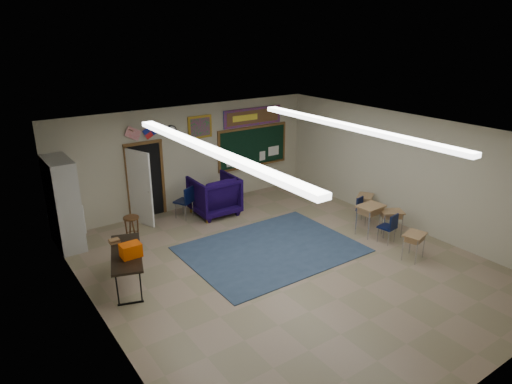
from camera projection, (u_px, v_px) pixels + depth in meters
floor at (285, 265)px, 10.27m from camera, size 9.00×9.00×0.00m
back_wall at (190, 157)px, 13.22m from camera, size 8.00×0.04×3.00m
front_wall at (490, 301)px, 6.29m from camera, size 8.00×0.04×3.00m
left_wall at (99, 253)px, 7.60m from camera, size 0.04×9.00×3.00m
right_wall at (406, 171)px, 11.91m from camera, size 0.04×9.00×3.00m
ceiling at (289, 135)px, 9.24m from camera, size 8.00×9.00×0.04m
area_rug at (271, 249)px, 10.99m from camera, size 4.00×3.00×0.02m
fluorescent_strips at (288, 137)px, 9.27m from camera, size 3.86×6.00×0.10m
doorway at (144, 182)px, 12.45m from camera, size 1.10×0.89×2.16m
chalkboard at (253, 148)px, 14.39m from camera, size 2.55×0.14×1.30m
bulletin_board at (253, 117)px, 14.06m from camera, size 2.10×0.05×0.55m
framed_art_print at (200, 127)px, 13.09m from camera, size 0.75×0.05×0.65m
wall_clock at (171, 131)px, 12.61m from camera, size 0.32×0.05×0.32m
wall_flags at (142, 130)px, 12.09m from camera, size 1.16×0.06×0.70m
storage_cabinet at (64, 203)px, 10.86m from camera, size 0.59×1.25×2.20m
wingback_armchair at (214, 195)px, 12.94m from camera, size 1.23×1.26×1.12m
student_chair_reading at (184, 202)px, 12.70m from camera, size 0.62×0.62×0.92m
student_chair_desk_a at (387, 228)px, 11.24m from camera, size 0.45×0.45×0.78m
student_chair_desk_b at (364, 211)px, 12.37m from camera, size 0.43×0.43×0.71m
student_desk_front_left at (370, 218)px, 11.66m from camera, size 0.70×0.54×0.80m
student_desk_front_right at (364, 205)px, 12.78m from camera, size 0.67×0.63×0.65m
student_desk_back_left at (414, 245)px, 10.43m from camera, size 0.62×0.53×0.64m
student_desk_back_right at (391, 222)px, 11.64m from camera, size 0.69×0.64×0.67m
folding_table at (128, 267)px, 9.40m from camera, size 1.12×1.87×1.01m
wooden_stool at (132, 229)px, 11.28m from camera, size 0.38×0.38×0.67m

